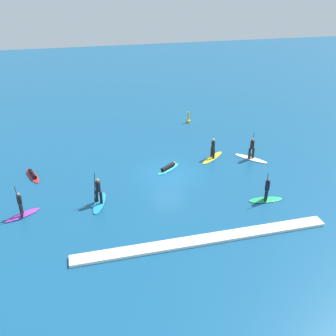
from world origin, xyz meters
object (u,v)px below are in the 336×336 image
at_px(surfer_on_teal_board, 168,167).
at_px(surfer_on_blue_board, 99,197).
at_px(surfer_on_yellow_board, 213,153).
at_px(marker_buoy, 188,120).
at_px(surfer_on_white_board, 251,153).
at_px(surfer_on_green_board, 266,195).
at_px(surfer_on_purple_board, 21,210).
at_px(surfer_on_red_board, 32,175).

relative_size(surfer_on_teal_board, surfer_on_blue_board, 0.81).
bearing_deg(surfer_on_yellow_board, marker_buoy, 47.28).
distance_m(surfer_on_white_board, surfer_on_green_board, 6.71).
bearing_deg(surfer_on_blue_board, surfer_on_purple_board, 109.79).
relative_size(surfer_on_white_board, surfer_on_green_board, 1.11).
relative_size(surfer_on_green_board, surfer_on_yellow_board, 0.92).
bearing_deg(surfer_on_yellow_board, surfer_on_purple_board, 159.26).
relative_size(surfer_on_green_board, surfer_on_teal_board, 1.07).
xyz_separation_m(surfer_on_white_board, surfer_on_teal_board, (-7.39, -0.14, -0.36)).
distance_m(surfer_on_yellow_board, surfer_on_red_board, 14.95).
distance_m(surfer_on_teal_board, surfer_on_red_board, 10.81).
bearing_deg(surfer_on_blue_board, surfer_on_green_board, -85.31).
bearing_deg(marker_buoy, surfer_on_yellow_board, -93.23).
height_order(surfer_on_teal_board, surfer_on_yellow_board, surfer_on_yellow_board).
height_order(surfer_on_blue_board, surfer_on_purple_board, surfer_on_purple_board).
height_order(surfer_on_white_board, marker_buoy, surfer_on_white_board).
bearing_deg(surfer_on_green_board, surfer_on_red_board, -20.83).
xyz_separation_m(surfer_on_green_board, marker_buoy, (-0.77, 16.30, -0.22)).
relative_size(surfer_on_white_board, surfer_on_blue_board, 0.96).
height_order(surfer_on_white_board, surfer_on_teal_board, surfer_on_white_board).
distance_m(surfer_on_white_board, surfer_on_yellow_board, 3.30).
bearing_deg(surfer_on_green_board, marker_buoy, -82.44).
relative_size(surfer_on_white_board, surfer_on_teal_board, 1.18).
xyz_separation_m(surfer_on_yellow_board, surfer_on_blue_board, (-10.18, -4.93, 0.04)).
distance_m(surfer_on_white_board, marker_buoy, 10.21).
xyz_separation_m(surfer_on_teal_board, marker_buoy, (4.73, 10.00, 0.07)).
relative_size(surfer_on_yellow_board, marker_buoy, 2.14).
relative_size(surfer_on_white_board, surfer_on_purple_board, 1.15).
relative_size(surfer_on_white_board, marker_buoy, 2.17).
bearing_deg(surfer_on_purple_board, surfer_on_blue_board, 152.85).
distance_m(surfer_on_purple_board, marker_buoy, 21.13).
bearing_deg(surfer_on_green_board, surfer_on_white_board, -101.47).
height_order(surfer_on_white_board, surfer_on_purple_board, surfer_on_purple_board).
xyz_separation_m(surfer_on_green_board, surfer_on_teal_board, (-5.50, 6.30, -0.29)).
xyz_separation_m(surfer_on_white_board, surfer_on_purple_board, (-18.43, -4.22, -0.07)).
bearing_deg(surfer_on_purple_board, surfer_on_yellow_board, 168.73).
height_order(surfer_on_green_board, surfer_on_red_board, surfer_on_green_board).
distance_m(surfer_on_white_board, surfer_on_blue_board, 13.91).
bearing_deg(surfer_on_blue_board, surfer_on_white_board, -56.54).
xyz_separation_m(surfer_on_white_board, surfer_on_blue_board, (-13.34, -3.96, 0.01)).
distance_m(surfer_on_teal_board, marker_buoy, 11.06).
distance_m(surfer_on_green_board, surfer_on_yellow_board, 7.52).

